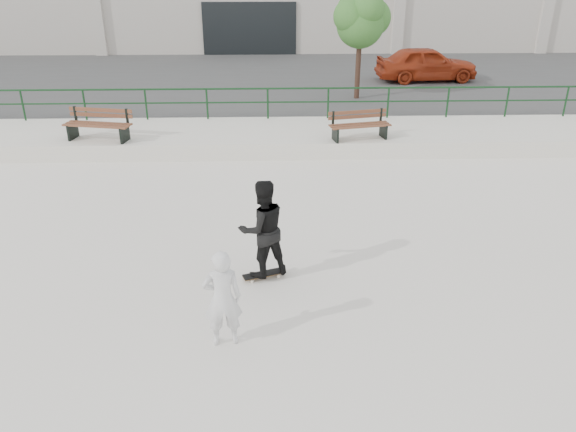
{
  "coord_description": "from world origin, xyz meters",
  "views": [
    {
      "loc": [
        1.12,
        -7.56,
        5.5
      ],
      "look_at": [
        1.4,
        2.0,
        1.02
      ],
      "focal_mm": 35.0,
      "sensor_mm": 36.0,
      "label": 1
    }
  ],
  "objects_px": {
    "bench_left": "(99,125)",
    "standing_skater": "(263,229)",
    "tree": "(361,18)",
    "red_car": "(426,64)",
    "skateboard": "(264,274)",
    "bench_right": "(359,125)",
    "seated_skater": "(222,299)"
  },
  "relations": [
    {
      "from": "bench_left",
      "to": "standing_skater",
      "type": "relative_size",
      "value": 1.1
    },
    {
      "from": "tree",
      "to": "red_car",
      "type": "height_order",
      "value": "tree"
    },
    {
      "from": "tree",
      "to": "skateboard",
      "type": "distance_m",
      "value": 13.1
    },
    {
      "from": "bench_right",
      "to": "standing_skater",
      "type": "height_order",
      "value": "standing_skater"
    },
    {
      "from": "standing_skater",
      "to": "red_car",
      "type": "bearing_deg",
      "value": -136.58
    },
    {
      "from": "tree",
      "to": "red_car",
      "type": "xyz_separation_m",
      "value": [
        3.38,
        3.11,
        -2.16
      ]
    },
    {
      "from": "red_car",
      "to": "standing_skater",
      "type": "bearing_deg",
      "value": 151.08
    },
    {
      "from": "standing_skater",
      "to": "seated_skater",
      "type": "height_order",
      "value": "standing_skater"
    },
    {
      "from": "bench_left",
      "to": "standing_skater",
      "type": "bearing_deg",
      "value": -43.68
    },
    {
      "from": "bench_right",
      "to": "skateboard",
      "type": "relative_size",
      "value": 2.33
    },
    {
      "from": "bench_right",
      "to": "seated_skater",
      "type": "distance_m",
      "value": 9.52
    },
    {
      "from": "bench_left",
      "to": "bench_right",
      "type": "height_order",
      "value": "bench_left"
    },
    {
      "from": "tree",
      "to": "seated_skater",
      "type": "bearing_deg",
      "value": -106.04
    },
    {
      "from": "tree",
      "to": "standing_skater",
      "type": "relative_size",
      "value": 2.07
    },
    {
      "from": "skateboard",
      "to": "standing_skater",
      "type": "relative_size",
      "value": 0.43
    },
    {
      "from": "skateboard",
      "to": "seated_skater",
      "type": "xyz_separation_m",
      "value": [
        -0.59,
        -1.9,
        0.73
      ]
    },
    {
      "from": "skateboard",
      "to": "standing_skater",
      "type": "xyz_separation_m",
      "value": [
        0.0,
        0.0,
        0.95
      ]
    },
    {
      "from": "bench_right",
      "to": "red_car",
      "type": "distance_m",
      "value": 9.25
    },
    {
      "from": "seated_skater",
      "to": "bench_left",
      "type": "bearing_deg",
      "value": -72.81
    },
    {
      "from": "bench_left",
      "to": "tree",
      "type": "xyz_separation_m",
      "value": [
        8.36,
        5.03,
        2.43
      ]
    },
    {
      "from": "tree",
      "to": "seated_skater",
      "type": "height_order",
      "value": "tree"
    },
    {
      "from": "bench_left",
      "to": "tree",
      "type": "height_order",
      "value": "tree"
    },
    {
      "from": "tree",
      "to": "red_car",
      "type": "bearing_deg",
      "value": 42.6
    },
    {
      "from": "skateboard",
      "to": "bench_left",
      "type": "bearing_deg",
      "value": 104.65
    },
    {
      "from": "standing_skater",
      "to": "bench_right",
      "type": "bearing_deg",
      "value": -134.04
    },
    {
      "from": "red_car",
      "to": "bench_left",
      "type": "bearing_deg",
      "value": 119.93
    },
    {
      "from": "red_car",
      "to": "seated_skater",
      "type": "bearing_deg",
      "value": 151.82
    },
    {
      "from": "bench_left",
      "to": "tree",
      "type": "bearing_deg",
      "value": 43.03
    },
    {
      "from": "bench_left",
      "to": "red_car",
      "type": "relative_size",
      "value": 0.48
    },
    {
      "from": "bench_right",
      "to": "standing_skater",
      "type": "relative_size",
      "value": 1.01
    },
    {
      "from": "tree",
      "to": "seated_skater",
      "type": "xyz_separation_m",
      "value": [
        -4.05,
        -14.09,
        -2.57
      ]
    },
    {
      "from": "tree",
      "to": "skateboard",
      "type": "height_order",
      "value": "tree"
    }
  ]
}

